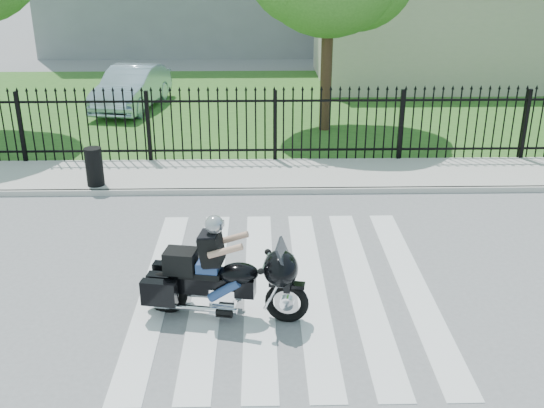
{
  "coord_description": "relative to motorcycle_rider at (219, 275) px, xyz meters",
  "views": [
    {
      "loc": [
        -0.39,
        -8.66,
        4.98
      ],
      "look_at": [
        -0.18,
        0.99,
        1.0
      ],
      "focal_mm": 42.0,
      "sensor_mm": 36.0,
      "label": 1
    }
  ],
  "objects": [
    {
      "name": "sidewalk",
      "position": [
        0.96,
        5.78,
        -0.59
      ],
      "size": [
        40.0,
        2.0,
        0.12
      ],
      "primitive_type": "cube",
      "color": "#ADAAA3",
      "rests_on": "ground"
    },
    {
      "name": "parked_car",
      "position": [
        -3.47,
        12.37,
        0.03
      ],
      "size": [
        2.08,
        4.23,
        1.33
      ],
      "primitive_type": "imported",
      "rotation": [
        0.0,
        0.0,
        -0.17
      ],
      "color": "silver",
      "rests_on": "grass_strip"
    },
    {
      "name": "motorcycle_rider",
      "position": [
        0.0,
        0.0,
        0.0
      ],
      "size": [
        2.39,
        1.05,
        1.59
      ],
      "rotation": [
        0.0,
        0.0,
        -0.18
      ],
      "color": "black",
      "rests_on": "ground"
    },
    {
      "name": "crosswalk",
      "position": [
        0.96,
        0.78,
        -0.65
      ],
      "size": [
        5.0,
        5.5,
        0.01
      ],
      "primitive_type": null,
      "color": "silver",
      "rests_on": "ground"
    },
    {
      "name": "grass_strip",
      "position": [
        0.96,
        12.78,
        -0.64
      ],
      "size": [
        40.0,
        12.0,
        0.02
      ],
      "primitive_type": "cube",
      "color": "#29571E",
      "rests_on": "ground"
    },
    {
      "name": "litter_bin",
      "position": [
        -2.96,
        5.08,
        -0.12
      ],
      "size": [
        0.39,
        0.39,
        0.83
      ],
      "primitive_type": "cylinder",
      "rotation": [
        0.0,
        0.0,
        -0.06
      ],
      "color": "black",
      "rests_on": "sidewalk"
    },
    {
      "name": "iron_fence",
      "position": [
        0.96,
        6.78,
        0.25
      ],
      "size": [
        26.0,
        0.04,
        1.8
      ],
      "color": "black",
      "rests_on": "ground"
    },
    {
      "name": "ground",
      "position": [
        0.96,
        0.78,
        -0.65
      ],
      "size": [
        120.0,
        120.0,
        0.0
      ],
      "primitive_type": "plane",
      "color": "slate",
      "rests_on": "ground"
    },
    {
      "name": "curb",
      "position": [
        0.96,
        4.78,
        -0.59
      ],
      "size": [
        40.0,
        0.12,
        0.12
      ],
      "primitive_type": "cube",
      "color": "#ADAAA3",
      "rests_on": "ground"
    },
    {
      "name": "building_low",
      "position": [
        7.96,
        16.78,
        1.1
      ],
      "size": [
        10.0,
        6.0,
        3.5
      ],
      "primitive_type": "cube",
      "color": "beige",
      "rests_on": "ground"
    }
  ]
}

